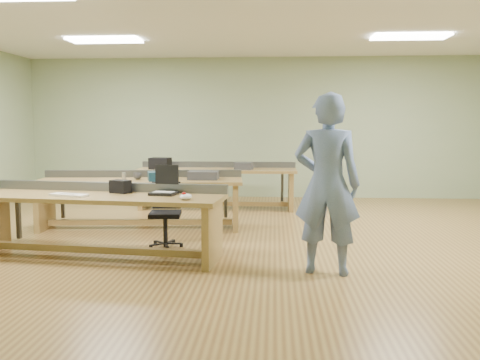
# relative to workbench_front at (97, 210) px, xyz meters

# --- Properties ---
(floor) EXTENTS (10.00, 10.00, 0.00)m
(floor) POSITION_rel_workbench_front_xyz_m (1.75, 1.18, -0.56)
(floor) COLOR olive
(floor) RESTS_ON ground
(ceiling) EXTENTS (10.00, 10.00, 0.00)m
(ceiling) POSITION_rel_workbench_front_xyz_m (1.75, 1.18, 2.44)
(ceiling) COLOR silver
(ceiling) RESTS_ON wall_back
(wall_back) EXTENTS (10.00, 0.04, 3.00)m
(wall_back) POSITION_rel_workbench_front_xyz_m (1.75, 5.18, 0.94)
(wall_back) COLOR #92A27A
(wall_back) RESTS_ON floor
(wall_front) EXTENTS (10.00, 0.04, 3.00)m
(wall_front) POSITION_rel_workbench_front_xyz_m (1.75, -2.82, 0.94)
(wall_front) COLOR #92A27A
(wall_front) RESTS_ON floor
(fluor_panels) EXTENTS (6.20, 3.50, 0.03)m
(fluor_panels) POSITION_rel_workbench_front_xyz_m (1.75, 1.18, 2.41)
(fluor_panels) COLOR white
(fluor_panels) RESTS_ON ceiling
(workbench_front) EXTENTS (3.09, 1.13, 0.86)m
(workbench_front) POSITION_rel_workbench_front_xyz_m (0.00, 0.00, 0.00)
(workbench_front) COLOR #A17F44
(workbench_front) RESTS_ON floor
(workbench_mid) EXTENTS (3.14, 1.09, 0.86)m
(workbench_mid) POSITION_rel_workbench_front_xyz_m (0.07, 1.70, 0.00)
(workbench_mid) COLOR #A17F44
(workbench_mid) RESTS_ON floor
(workbench_back) EXTENTS (2.97, 0.81, 0.86)m
(workbench_back) POSITION_rel_workbench_front_xyz_m (1.02, 3.60, -0.00)
(workbench_back) COLOR #A17F44
(workbench_back) RESTS_ON floor
(person) EXTENTS (0.77, 0.58, 1.90)m
(person) POSITION_rel_workbench_front_xyz_m (2.64, -0.49, 0.39)
(person) COLOR #687DAA
(person) RESTS_ON floor
(laptop_base) EXTENTS (0.33, 0.29, 0.03)m
(laptop_base) POSITION_rel_workbench_front_xyz_m (0.79, 0.03, 0.21)
(laptop_base) COLOR black
(laptop_base) RESTS_ON workbench_front
(laptop_screen) EXTENTS (0.29, 0.06, 0.23)m
(laptop_screen) POSITION_rel_workbench_front_xyz_m (0.81, 0.14, 0.42)
(laptop_screen) COLOR black
(laptop_screen) RESTS_ON laptop_base
(keyboard) EXTENTS (0.48, 0.28, 0.03)m
(keyboard) POSITION_rel_workbench_front_xyz_m (-0.28, -0.16, 0.20)
(keyboard) COLOR silver
(keyboard) RESTS_ON workbench_front
(trackball_mouse) EXTENTS (0.17, 0.19, 0.07)m
(trackball_mouse) POSITION_rel_workbench_front_xyz_m (1.12, -0.34, 0.22)
(trackball_mouse) COLOR white
(trackball_mouse) RESTS_ON workbench_front
(camera_bag) EXTENTS (0.27, 0.23, 0.16)m
(camera_bag) POSITION_rel_workbench_front_xyz_m (0.24, 0.15, 0.27)
(camera_bag) COLOR black
(camera_bag) RESTS_ON workbench_front
(task_chair) EXTENTS (0.49, 0.49, 0.83)m
(task_chair) POSITION_rel_workbench_front_xyz_m (0.69, 0.58, -0.26)
(task_chair) COLOR black
(task_chair) RESTS_ON floor
(parts_bin_teal) EXTENTS (0.44, 0.38, 0.13)m
(parts_bin_teal) POSITION_rel_workbench_front_xyz_m (0.42, 1.54, 0.26)
(parts_bin_teal) COLOR #13303E
(parts_bin_teal) RESTS_ON workbench_mid
(parts_bin_grey) EXTENTS (0.45, 0.29, 0.12)m
(parts_bin_grey) POSITION_rel_workbench_front_xyz_m (1.02, 1.75, 0.25)
(parts_bin_grey) COLOR #333336
(parts_bin_grey) RESTS_ON workbench_mid
(mug) EXTENTS (0.14, 0.14, 0.10)m
(mug) POSITION_rel_workbench_front_xyz_m (0.03, 1.67, 0.24)
(mug) COLOR #333336
(mug) RESTS_ON workbench_mid
(drinks_can) EXTENTS (0.07, 0.07, 0.11)m
(drinks_can) POSITION_rel_workbench_front_xyz_m (-0.17, 1.65, 0.24)
(drinks_can) COLOR silver
(drinks_can) RESTS_ON workbench_mid
(storage_box_back) EXTENTS (0.40, 0.32, 0.21)m
(storage_box_back) POSITION_rel_workbench_front_xyz_m (-0.03, 3.46, 0.30)
(storage_box_back) COLOR black
(storage_box_back) RESTS_ON workbench_back
(tray_back) EXTENTS (0.35, 0.28, 0.13)m
(tray_back) POSITION_rel_workbench_front_xyz_m (1.53, 3.47, 0.25)
(tray_back) COLOR #333336
(tray_back) RESTS_ON workbench_back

